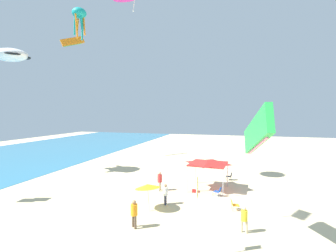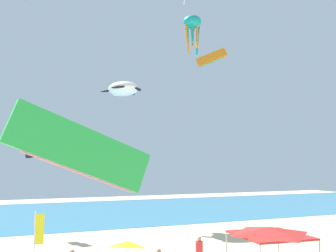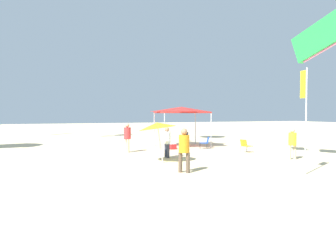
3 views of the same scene
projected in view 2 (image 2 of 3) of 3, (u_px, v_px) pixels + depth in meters
name	position (u px, v px, depth m)	size (l,w,h in m)	color
ocean_strip	(84.00, 212.00, 48.15)	(120.00, 28.73, 0.02)	teal
canopy_tent	(270.00, 232.00, 18.67)	(3.54, 3.70, 2.93)	#B7B7BC
beach_umbrella	(128.00, 244.00, 19.79)	(1.97, 1.95, 2.20)	silver
person_watching_sky	(199.00, 250.00, 21.88)	(0.49, 0.44, 1.83)	#C6B28C
kite_parafoil_orange	(211.00, 58.00, 44.85)	(3.21, 2.48, 2.30)	orange
kite_turtle_white	(123.00, 89.00, 40.52)	(4.38, 4.95, 1.50)	white
kite_box_yellow	(32.00, 147.00, 33.55)	(1.19, 1.09, 1.97)	yellow
kite_octopus_teal	(192.00, 24.00, 38.45)	(1.84, 1.84, 4.08)	teal
kite_parafoil_green	(81.00, 150.00, 11.95)	(4.85, 1.05, 2.89)	green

